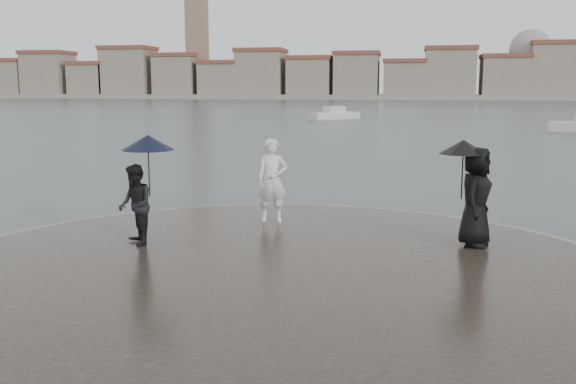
# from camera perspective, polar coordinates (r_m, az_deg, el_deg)

# --- Properties ---
(kerb_ring) EXTENTS (12.50, 12.50, 0.32)m
(kerb_ring) POSITION_cam_1_polar(r_m,az_deg,el_deg) (10.26, -1.38, -8.29)
(kerb_ring) COLOR gray
(kerb_ring) RESTS_ON ground
(quay_tip) EXTENTS (11.90, 11.90, 0.36)m
(quay_tip) POSITION_cam_1_polar(r_m,az_deg,el_deg) (10.26, -1.38, -8.18)
(quay_tip) COLOR #2D261E
(quay_tip) RESTS_ON ground
(statue) EXTENTS (0.73, 0.54, 1.81)m
(statue) POSITION_cam_1_polar(r_m,az_deg,el_deg) (13.87, -1.41, 1.04)
(statue) COLOR white
(statue) RESTS_ON quay_tip
(visitor_left) EXTENTS (1.19, 1.05, 2.04)m
(visitor_left) POSITION_cam_1_polar(r_m,az_deg,el_deg) (12.12, -13.11, 0.51)
(visitor_left) COLOR black
(visitor_left) RESTS_ON quay_tip
(visitor_right) EXTENTS (1.11, 1.07, 1.95)m
(visitor_right) POSITION_cam_1_polar(r_m,az_deg,el_deg) (12.21, 16.16, 0.37)
(visitor_right) COLOR black
(visitor_right) RESTS_ON quay_tip
(far_skyline) EXTENTS (260.00, 20.00, 37.00)m
(far_skyline) POSITION_cam_1_polar(r_m,az_deg,el_deg) (166.99, 8.13, 10.08)
(far_skyline) COLOR gray
(far_skyline) RESTS_ON ground
(boats) EXTENTS (36.81, 22.75, 1.50)m
(boats) POSITION_cam_1_polar(r_m,az_deg,el_deg) (54.56, 21.10, 5.70)
(boats) COLOR beige
(boats) RESTS_ON ground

